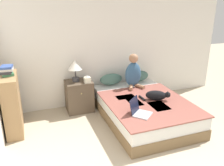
% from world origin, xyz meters
% --- Properties ---
extents(wall_back, '(5.32, 0.05, 2.55)m').
position_xyz_m(wall_back, '(0.00, 3.39, 1.27)').
color(wall_back, silver).
rests_on(wall_back, ground_plane).
extents(bed, '(1.45, 2.06, 0.43)m').
position_xyz_m(bed, '(0.27, 2.29, 0.21)').
color(bed, brown).
rests_on(bed, ground_plane).
extents(pillow_near, '(0.49, 0.21, 0.24)m').
position_xyz_m(pillow_near, '(-0.04, 3.19, 0.56)').
color(pillow_near, '#42665B').
rests_on(pillow_near, bed).
extents(pillow_far, '(0.49, 0.21, 0.24)m').
position_xyz_m(pillow_far, '(0.59, 3.19, 0.56)').
color(pillow_far, '#42665B').
rests_on(pillow_far, bed).
extents(person_sitting, '(0.36, 0.34, 0.70)m').
position_xyz_m(person_sitting, '(0.35, 2.93, 0.73)').
color(person_sitting, '#33567A').
rests_on(person_sitting, bed).
extents(cat_tabby, '(0.47, 0.39, 0.18)m').
position_xyz_m(cat_tabby, '(0.46, 2.15, 0.52)').
color(cat_tabby, black).
rests_on(cat_tabby, bed).
extents(laptop_open, '(0.41, 0.42, 0.26)m').
position_xyz_m(laptop_open, '(-0.08, 1.75, 0.49)').
color(laptop_open, '#B7B7BC').
rests_on(laptop_open, bed).
extents(nightstand, '(0.52, 0.46, 0.63)m').
position_xyz_m(nightstand, '(-0.77, 3.10, 0.31)').
color(nightstand, brown).
rests_on(nightstand, ground_plane).
extents(table_lamp, '(0.28, 0.28, 0.43)m').
position_xyz_m(table_lamp, '(-0.81, 3.13, 0.94)').
color(table_lamp, '#38383D').
rests_on(table_lamp, nightstand).
extents(tissue_box, '(0.12, 0.12, 0.14)m').
position_xyz_m(tissue_box, '(-0.62, 2.97, 0.69)').
color(tissue_box, beige).
rests_on(tissue_box, nightstand).
extents(bookshelf, '(0.26, 0.74, 1.02)m').
position_xyz_m(bookshelf, '(-2.00, 2.69, 0.51)').
color(bookshelf, '#99754C').
rests_on(bookshelf, ground_plane).
extents(book_stack_top, '(0.21, 0.24, 0.16)m').
position_xyz_m(book_stack_top, '(-2.00, 2.69, 1.10)').
color(book_stack_top, '#3D7A51').
rests_on(book_stack_top, bookshelf).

